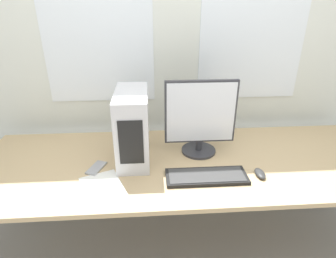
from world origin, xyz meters
name	(u,v)px	position (x,y,z in m)	size (l,w,h in m)	color
wall_back	(176,51)	(0.00, 1.03, 1.35)	(8.00, 0.07, 2.70)	silver
desk	(183,166)	(0.00, 0.45, 0.74)	(2.60, 0.90, 0.78)	tan
pc_tower	(133,126)	(-0.31, 0.52, 1.00)	(0.19, 0.43, 0.44)	silver
monitor_main	(200,118)	(0.11, 0.56, 1.02)	(0.45, 0.23, 0.49)	#333338
keyboard	(206,176)	(0.11, 0.26, 0.79)	(0.47, 0.17, 0.02)	black
mouse	(260,173)	(0.42, 0.26, 0.79)	(0.05, 0.11, 0.03)	#2D2D2D
cell_phone	(96,168)	(-0.54, 0.40, 0.78)	(0.12, 0.16, 0.01)	#99999E
paper_sheet_left	(103,188)	(-0.47, 0.21, 0.78)	(0.31, 0.35, 0.00)	white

